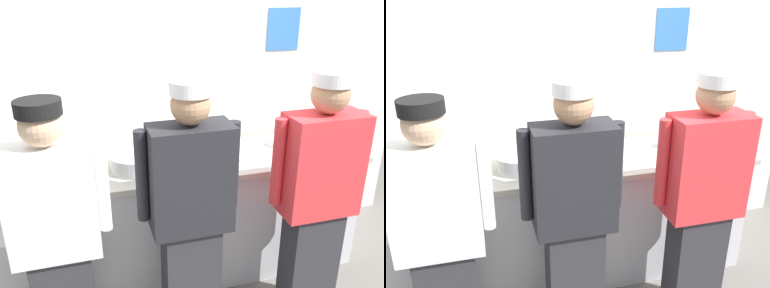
# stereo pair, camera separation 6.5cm
# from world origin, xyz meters

# --- Properties ---
(wall_back) EXTENTS (4.30, 0.11, 2.74)m
(wall_back) POSITION_xyz_m (0.00, 0.81, 1.37)
(wall_back) COLOR silver
(wall_back) RESTS_ON ground
(prep_counter) EXTENTS (2.74, 0.66, 0.94)m
(prep_counter) POSITION_xyz_m (0.00, 0.35, 0.47)
(prep_counter) COLOR silver
(prep_counter) RESTS_ON ground
(chef_near_left) EXTENTS (0.59, 0.24, 1.61)m
(chef_near_left) POSITION_xyz_m (-0.81, -0.25, 0.86)
(chef_near_left) COLOR #2D2D33
(chef_near_left) RESTS_ON ground
(chef_center) EXTENTS (0.60, 0.24, 1.66)m
(chef_center) POSITION_xyz_m (-0.08, -0.24, 0.88)
(chef_center) COLOR #2D2D33
(chef_center) RESTS_ON ground
(chef_far_right) EXTENTS (0.60, 0.24, 1.67)m
(chef_far_right) POSITION_xyz_m (0.71, -0.29, 0.89)
(chef_far_right) COLOR #2D2D33
(chef_far_right) RESTS_ON ground
(plate_stack_front) EXTENTS (0.24, 0.24, 0.10)m
(plate_stack_front) POSITION_xyz_m (-0.89, 0.34, 0.99)
(plate_stack_front) COLOR white
(plate_stack_front) RESTS_ON prep_counter
(plate_stack_rear) EXTENTS (0.24, 0.24, 0.08)m
(plate_stack_rear) POSITION_xyz_m (1.04, 0.39, 0.98)
(plate_stack_rear) COLOR white
(plate_stack_rear) RESTS_ON prep_counter
(mixing_bowl_steel) EXTENTS (0.33, 0.33, 0.11)m
(mixing_bowl_steel) POSITION_xyz_m (-0.32, 0.30, 1.00)
(mixing_bowl_steel) COLOR #B7BABF
(mixing_bowl_steel) RESTS_ON prep_counter
(sheet_tray) EXTENTS (0.47, 0.39, 0.02)m
(sheet_tray) POSITION_xyz_m (0.41, 0.38, 0.95)
(sheet_tray) COLOR #B7BABF
(sheet_tray) RESTS_ON prep_counter
(squeeze_bottle_primary) EXTENTS (0.05, 0.05, 0.19)m
(squeeze_bottle_primary) POSITION_xyz_m (-0.71, 0.34, 1.03)
(squeeze_bottle_primary) COLOR #E5E066
(squeeze_bottle_primary) RESTS_ON prep_counter
(squeeze_bottle_secondary) EXTENTS (0.06, 0.06, 0.21)m
(squeeze_bottle_secondary) POSITION_xyz_m (0.12, 0.30, 1.04)
(squeeze_bottle_secondary) COLOR #E5E066
(squeeze_bottle_secondary) RESTS_ON prep_counter
(squeeze_bottle_spare) EXTENTS (0.06, 0.06, 0.21)m
(squeeze_bottle_spare) POSITION_xyz_m (-1.12, 0.33, 1.04)
(squeeze_bottle_spare) COLOR #E5E066
(squeeze_bottle_spare) RESTS_ON prep_counter
(ramekin_red_sauce) EXTENTS (0.09, 0.09, 0.05)m
(ramekin_red_sauce) POSITION_xyz_m (-1.16, 0.54, 0.97)
(ramekin_red_sauce) COLOR white
(ramekin_red_sauce) RESTS_ON prep_counter
(ramekin_yellow_sauce) EXTENTS (0.09, 0.09, 0.04)m
(ramekin_yellow_sauce) POSITION_xyz_m (-0.10, 0.54, 0.96)
(ramekin_yellow_sauce) COLOR white
(ramekin_yellow_sauce) RESTS_ON prep_counter
(ramekin_orange_sauce) EXTENTS (0.11, 0.11, 0.04)m
(ramekin_orange_sauce) POSITION_xyz_m (0.80, 0.43, 0.96)
(ramekin_orange_sauce) COLOR white
(ramekin_orange_sauce) RESTS_ON prep_counter
(ramekin_green_sauce) EXTENTS (0.10, 0.10, 0.04)m
(ramekin_green_sauce) POSITION_xyz_m (0.89, 0.19, 0.96)
(ramekin_green_sauce) COLOR white
(ramekin_green_sauce) RESTS_ON prep_counter
(deli_cup) EXTENTS (0.09, 0.09, 0.11)m
(deli_cup) POSITION_xyz_m (-0.68, 0.45, 0.99)
(deli_cup) COLOR white
(deli_cup) RESTS_ON prep_counter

